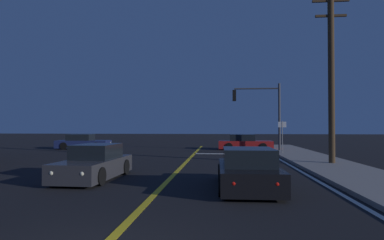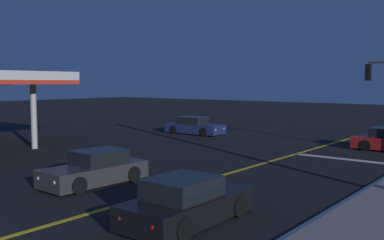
{
  "view_description": "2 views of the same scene",
  "coord_description": "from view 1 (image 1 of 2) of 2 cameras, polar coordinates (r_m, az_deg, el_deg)",
  "views": [
    {
      "loc": [
        1.99,
        -4.43,
        2.06
      ],
      "look_at": [
        0.02,
        17.29,
        2.47
      ],
      "focal_mm": 30.11,
      "sensor_mm": 36.0,
      "label": 1
    },
    {
      "loc": [
        10.62,
        -3.18,
        3.98
      ],
      "look_at": [
        -0.35,
        10.58,
        2.48
      ],
      "focal_mm": 41.21,
      "sensor_mm": 36.0,
      "label": 2
    }
  ],
  "objects": [
    {
      "name": "sidewalk_right",
      "position": [
        16.02,
        25.28,
        -8.09
      ],
      "size": [
        3.2,
        37.81,
        0.15
      ],
      "primitive_type": "cube",
      "color": "gray",
      "rests_on": "ground"
    },
    {
      "name": "lane_line_center",
      "position": [
        15.21,
        -2.43,
        -8.84
      ],
      "size": [
        0.2,
        35.71,
        0.01
      ],
      "primitive_type": "cube",
      "color": "gold",
      "rests_on": "ground"
    },
    {
      "name": "lane_line_edge_right",
      "position": [
        15.5,
        18.78,
        -8.64
      ],
      "size": [
        0.16,
        35.71,
        0.01
      ],
      "primitive_type": "cube",
      "color": "silver",
      "rests_on": "ground"
    },
    {
      "name": "stop_bar",
      "position": [
        24.04,
        7.41,
        -5.98
      ],
      "size": [
        5.84,
        0.5,
        0.01
      ],
      "primitive_type": "cube",
      "color": "silver",
      "rests_on": "ground"
    },
    {
      "name": "car_far_approaching_red",
      "position": [
        28.45,
        9.3,
        -4.05
      ],
      "size": [
        4.68,
        1.95,
        1.34
      ],
      "rotation": [
        0.0,
        0.0,
        -1.59
      ],
      "color": "maroon",
      "rests_on": "ground"
    },
    {
      "name": "car_parked_curb_navy",
      "position": [
        30.58,
        -18.79,
        -3.8
      ],
      "size": [
        4.67,
        2.08,
        1.34
      ],
      "rotation": [
        0.0,
        0.0,
        -1.53
      ],
      "color": "navy",
      "rests_on": "ground"
    },
    {
      "name": "car_side_waiting_black",
      "position": [
        10.87,
        9.88,
        -8.88
      ],
      "size": [
        1.99,
        4.28,
        1.34
      ],
      "rotation": [
        0.0,
        0.0,
        0.01
      ],
      "color": "black",
      "rests_on": "ground"
    },
    {
      "name": "car_lead_oncoming_charcoal",
      "position": [
        13.23,
        -16.87,
        -7.45
      ],
      "size": [
        1.92,
        4.27,
        1.34
      ],
      "rotation": [
        0.0,
        0.0,
        3.11
      ],
      "color": "#2D2D33",
      "rests_on": "ground"
    },
    {
      "name": "traffic_signal_near_right",
      "position": [
        26.49,
        12.26,
        2.41
      ],
      "size": [
        3.81,
        0.28,
        5.49
      ],
      "rotation": [
        0.0,
        0.0,
        3.14
      ],
      "color": "#38383D",
      "rests_on": "ground"
    },
    {
      "name": "utility_pole_right",
      "position": [
        18.49,
        23.44,
        7.55
      ],
      "size": [
        1.89,
        0.32,
        9.25
      ],
      "color": "#42301E",
      "rests_on": "ground"
    },
    {
      "name": "street_sign_corner",
      "position": [
        23.84,
        15.7,
        -2.08
      ],
      "size": [
        0.56,
        0.09,
        2.42
      ],
      "color": "slate",
      "rests_on": "ground"
    }
  ]
}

